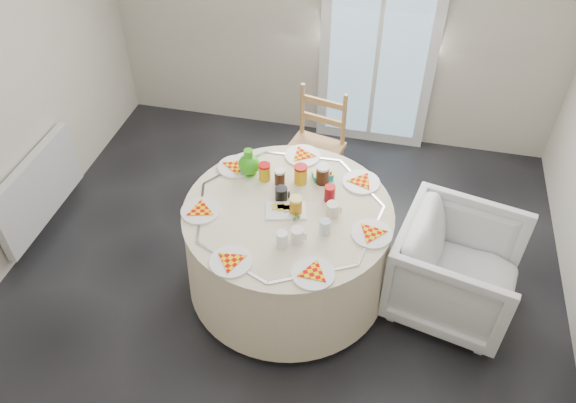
% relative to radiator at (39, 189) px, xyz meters
% --- Properties ---
extents(floor, '(4.00, 4.00, 0.00)m').
position_rel_radiator_xyz_m(floor, '(1.94, -0.20, -0.38)').
color(floor, black).
rests_on(floor, ground).
extents(wall_back, '(4.00, 0.02, 2.60)m').
position_rel_radiator_xyz_m(wall_back, '(1.94, 1.80, 0.92)').
color(wall_back, '#BCB5A3').
rests_on(wall_back, floor).
extents(glass_door, '(1.00, 0.08, 2.10)m').
position_rel_radiator_xyz_m(glass_door, '(2.34, 1.75, 0.67)').
color(glass_door, silver).
rests_on(glass_door, floor).
extents(radiator, '(0.07, 1.00, 0.55)m').
position_rel_radiator_xyz_m(radiator, '(0.00, 0.00, 0.00)').
color(radiator, silver).
rests_on(radiator, floor).
extents(table, '(1.40, 1.40, 0.71)m').
position_rel_radiator_xyz_m(table, '(1.99, -0.15, -0.01)').
color(table, beige).
rests_on(table, floor).
extents(wooden_chair, '(0.50, 0.48, 0.94)m').
position_rel_radiator_xyz_m(wooden_chair, '(1.97, 0.85, 0.09)').
color(wooden_chair, olive).
rests_on(wooden_chair, floor).
extents(armchair, '(0.87, 0.91, 0.79)m').
position_rel_radiator_xyz_m(armchair, '(3.12, -0.08, 0.01)').
color(armchair, silver).
rests_on(armchair, floor).
extents(place_settings, '(1.60, 1.60, 0.03)m').
position_rel_radiator_xyz_m(place_settings, '(1.99, -0.15, 0.39)').
color(place_settings, white).
rests_on(place_settings, table).
extents(jar_cluster, '(0.59, 0.44, 0.15)m').
position_rel_radiator_xyz_m(jar_cluster, '(1.99, 0.05, 0.44)').
color(jar_cluster, '#A8621D').
rests_on(jar_cluster, table).
extents(butter_tub, '(0.17, 0.15, 0.05)m').
position_rel_radiator_xyz_m(butter_tub, '(2.15, 0.21, 0.41)').
color(butter_tub, '#029797').
rests_on(butter_tub, table).
extents(green_pitcher, '(0.18, 0.18, 0.19)m').
position_rel_radiator_xyz_m(green_pitcher, '(1.65, 0.15, 0.49)').
color(green_pitcher, '#32A716').
rests_on(green_pitcher, table).
extents(cheese_platter, '(0.29, 0.22, 0.03)m').
position_rel_radiator_xyz_m(cheese_platter, '(1.98, -0.17, 0.39)').
color(cheese_platter, silver).
rests_on(cheese_platter, table).
extents(mugs_glasses, '(0.72, 0.72, 0.11)m').
position_rel_radiator_xyz_m(mugs_glasses, '(2.10, -0.18, 0.43)').
color(mugs_glasses, gray).
rests_on(mugs_glasses, table).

